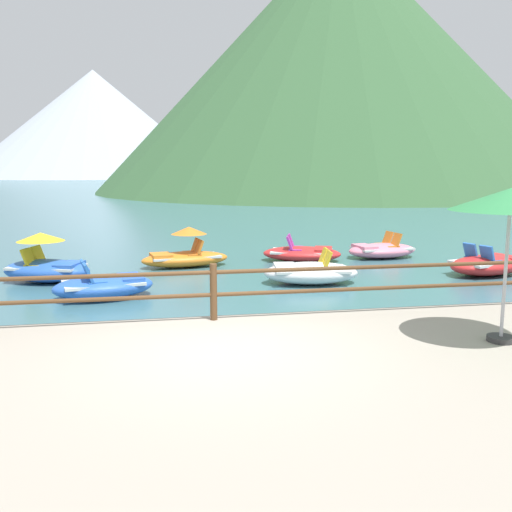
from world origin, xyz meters
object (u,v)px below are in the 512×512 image
at_px(pedal_boat_2, 302,253).
at_px(pedal_boat_1, 382,250).
at_px(pedal_boat_3, 46,265).
at_px(pedal_boat_5, 104,286).
at_px(pedal_boat_7, 185,255).
at_px(pedal_boat_0, 310,272).
at_px(beach_umbrella, 510,202).
at_px(pedal_boat_4, 487,264).

bearing_deg(pedal_boat_2, pedal_boat_1, 3.56).
bearing_deg(pedal_boat_3, pedal_boat_5, -52.56).
bearing_deg(pedal_boat_5, pedal_boat_7, 61.18).
xyz_separation_m(pedal_boat_0, pedal_boat_3, (-6.61, 1.39, 0.14)).
distance_m(pedal_boat_2, pedal_boat_3, 7.55).
bearing_deg(pedal_boat_1, pedal_boat_0, -133.86).
bearing_deg(beach_umbrella, pedal_boat_1, 77.01).
distance_m(pedal_boat_4, pedal_boat_7, 8.52).
relative_size(beach_umbrella, pedal_boat_4, 0.83).
xyz_separation_m(pedal_boat_2, pedal_boat_5, (-5.69, -4.05, 0.03)).
distance_m(beach_umbrella, pedal_boat_0, 6.80).
height_order(pedal_boat_0, pedal_boat_3, pedal_boat_3).
bearing_deg(pedal_boat_2, pedal_boat_7, -174.32).
bearing_deg(pedal_boat_3, pedal_boat_1, 12.00).
distance_m(pedal_boat_0, pedal_boat_7, 4.22).
bearing_deg(pedal_boat_5, beach_umbrella, -42.80).
distance_m(beach_umbrella, pedal_boat_4, 8.04).
relative_size(pedal_boat_0, pedal_boat_4, 0.94).
bearing_deg(pedal_boat_7, beach_umbrella, -66.38).
bearing_deg(pedal_boat_1, pedal_boat_7, -175.22).
bearing_deg(beach_umbrella, pedal_boat_7, 113.62).
relative_size(pedal_boat_4, pedal_boat_5, 1.10).
bearing_deg(pedal_boat_0, pedal_boat_5, -172.07).
relative_size(beach_umbrella, pedal_boat_7, 0.82).
xyz_separation_m(pedal_boat_1, pedal_boat_4, (1.72, -3.24, 0.03)).
xyz_separation_m(pedal_boat_4, pedal_boat_5, (-10.11, -0.98, -0.01)).
bearing_deg(pedal_boat_3, pedal_boat_4, -5.42).
distance_m(beach_umbrella, pedal_boat_7, 10.41).
relative_size(beach_umbrella, pedal_boat_0, 0.89).
xyz_separation_m(pedal_boat_0, pedal_boat_4, (5.10, 0.28, -0.00)).
bearing_deg(pedal_boat_0, pedal_boat_7, 134.98).
bearing_deg(pedal_boat_3, pedal_boat_2, 15.02).
bearing_deg(pedal_boat_1, beach_umbrella, -102.99).
height_order(pedal_boat_0, pedal_boat_5, pedal_boat_0).
bearing_deg(beach_umbrella, pedal_boat_3, 134.86).
bearing_deg(pedal_boat_0, pedal_boat_4, 3.17).
distance_m(pedal_boat_3, pedal_boat_7, 3.96).
bearing_deg(pedal_boat_0, pedal_boat_2, 78.48).
relative_size(pedal_boat_1, pedal_boat_2, 0.90).
height_order(pedal_boat_0, pedal_boat_2, pedal_boat_0).
distance_m(pedal_boat_1, pedal_boat_3, 10.22).
relative_size(pedal_boat_3, pedal_boat_5, 1.04).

